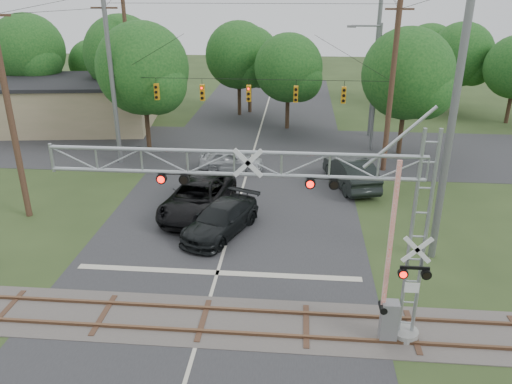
# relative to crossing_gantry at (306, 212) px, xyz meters

# --- Properties ---
(ground) EXTENTS (160.00, 160.00, 0.00)m
(ground) POSITION_rel_crossing_gantry_xyz_m (-3.81, -1.63, -5.02)
(ground) COLOR #2A3A1B
(ground) RESTS_ON ground
(road_main) EXTENTS (14.00, 90.00, 0.02)m
(road_main) POSITION_rel_crossing_gantry_xyz_m (-3.81, 8.37, -5.01)
(road_main) COLOR #2C2C2E
(road_main) RESTS_ON ground
(road_cross) EXTENTS (90.00, 12.00, 0.02)m
(road_cross) POSITION_rel_crossing_gantry_xyz_m (-3.81, 22.37, -5.01)
(road_cross) COLOR #2C2C2E
(road_cross) RESTS_ON ground
(railroad_track) EXTENTS (90.00, 3.20, 0.17)m
(railroad_track) POSITION_rel_crossing_gantry_xyz_m (-3.81, 0.37, -4.99)
(railroad_track) COLOR #4C4542
(railroad_track) RESTS_ON ground
(crossing_gantry) EXTENTS (13.10, 1.02, 8.01)m
(crossing_gantry) POSITION_rel_crossing_gantry_xyz_m (0.00, 0.00, 0.00)
(crossing_gantry) COLOR gray
(crossing_gantry) RESTS_ON ground
(traffic_signal_span) EXTENTS (19.34, 0.36, 11.50)m
(traffic_signal_span) POSITION_rel_crossing_gantry_xyz_m (-2.88, 18.37, 0.66)
(traffic_signal_span) COLOR slate
(traffic_signal_span) RESTS_ON ground
(pickup_black) EXTENTS (3.93, 7.04, 1.86)m
(pickup_black) POSITION_rel_crossing_gantry_xyz_m (-5.93, 10.23, -4.09)
(pickup_black) COLOR black
(pickup_black) RESTS_ON ground
(car_dark) EXTENTS (4.15, 5.93, 1.59)m
(car_dark) POSITION_rel_crossing_gantry_xyz_m (-4.24, 7.81, -4.22)
(car_dark) COLOR black
(car_dark) RESTS_ON ground
(sedan_silver) EXTENTS (4.57, 2.05, 1.52)m
(sedan_silver) POSITION_rel_crossing_gantry_xyz_m (-4.95, 17.40, -4.26)
(sedan_silver) COLOR #A0A4A8
(sedan_silver) RESTS_ON ground
(suv_dark) EXTENTS (3.44, 6.09, 1.90)m
(suv_dark) POSITION_rel_crossing_gantry_xyz_m (3.10, 15.14, -4.07)
(suv_dark) COLOR black
(suv_dark) RESTS_ON ground
(commercial_building) EXTENTS (19.39, 11.61, 4.29)m
(commercial_building) POSITION_rel_crossing_gantry_xyz_m (-22.88, 27.56, -2.87)
(commercial_building) COLOR #8C835D
(commercial_building) RESTS_ON ground
(streetlight) EXTENTS (2.55, 0.27, 9.57)m
(streetlight) POSITION_rel_crossing_gantry_xyz_m (5.17, 22.99, 0.33)
(streetlight) COLOR slate
(streetlight) RESTS_ON ground
(utility_poles) EXTENTS (25.68, 27.35, 13.28)m
(utility_poles) POSITION_rel_crossing_gantry_xyz_m (-2.00, 20.52, 1.19)
(utility_poles) COLOR #41291E
(utility_poles) RESTS_ON ground
(treeline) EXTENTS (51.94, 24.71, 9.78)m
(treeline) POSITION_rel_crossing_gantry_xyz_m (-4.20, 30.84, 0.80)
(treeline) COLOR #352518
(treeline) RESTS_ON ground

